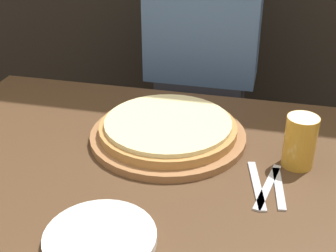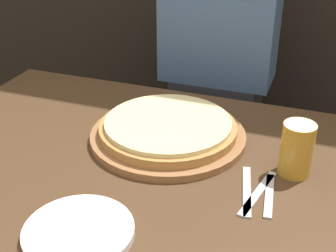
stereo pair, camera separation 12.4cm
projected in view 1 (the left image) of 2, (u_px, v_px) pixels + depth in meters
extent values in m
cylinder|color=#99663D|center=(168.00, 136.00, 1.26)|extent=(0.42, 0.42, 0.02)
cylinder|color=#B77F42|center=(168.00, 129.00, 1.25)|extent=(0.37, 0.37, 0.02)
cylinder|color=beige|center=(168.00, 123.00, 1.24)|extent=(0.34, 0.34, 0.01)
cylinder|color=gold|center=(300.00, 142.00, 1.12)|extent=(0.08, 0.08, 0.13)
cylinder|color=white|center=(303.00, 120.00, 1.10)|extent=(0.07, 0.07, 0.02)
cylinder|color=white|center=(100.00, 238.00, 0.91)|extent=(0.22, 0.22, 0.02)
cube|color=silver|center=(257.00, 185.00, 1.07)|extent=(0.06, 0.19, 0.00)
cube|color=silver|center=(268.00, 187.00, 1.07)|extent=(0.06, 0.19, 0.00)
cube|color=silver|center=(279.00, 188.00, 1.06)|extent=(0.04, 0.16, 0.00)
cube|color=#33333D|center=(198.00, 157.00, 1.88)|extent=(0.31, 0.20, 0.70)
cube|color=#4C6B99|center=(204.00, 19.00, 1.61)|extent=(0.39, 0.20, 0.42)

